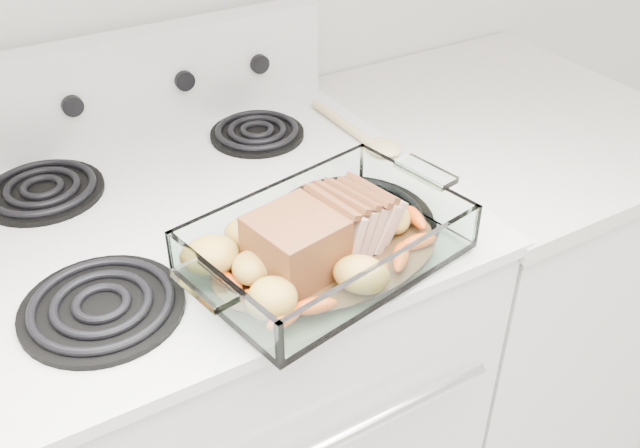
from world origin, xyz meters
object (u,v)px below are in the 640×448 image
counter_right (482,294)px  baking_dish (327,249)px  electric_range (218,404)px  pork_roast (314,236)px

counter_right → baking_dish: (-0.56, -0.23, 0.50)m
electric_range → pork_roast: electric_range is taller
electric_range → pork_roast: (0.08, -0.23, 0.51)m
counter_right → electric_range: bearing=179.9°
counter_right → pork_roast: (-0.58, -0.23, 0.53)m
counter_right → baking_dish: baking_dish is taller
pork_roast → electric_range: bearing=116.6°
counter_right → pork_roast: size_ratio=4.24×
electric_range → pork_roast: 0.57m
baking_dish → pork_roast: bearing=169.2°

